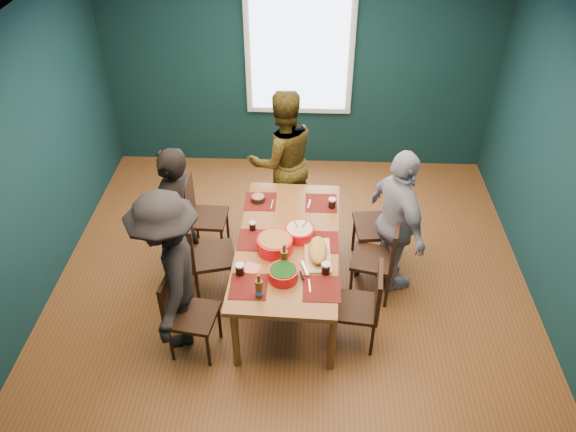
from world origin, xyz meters
name	(u,v)px	position (x,y,z in m)	size (l,w,h in m)	color
room	(293,163)	(0.00, 0.27, 1.37)	(5.01, 5.01, 2.71)	brown
dining_table	(288,247)	(-0.03, -0.13, 0.67)	(1.04, 1.97, 0.74)	brown
chair_left_far	(199,211)	(-1.03, 0.56, 0.54)	(0.43, 0.43, 0.92)	black
chair_left_mid	(202,250)	(-0.88, -0.10, 0.56)	(0.53, 0.53, 0.97)	black
chair_left_near	(183,308)	(-0.94, -0.84, 0.53)	(0.46, 0.46, 0.90)	black
chair_right_far	(388,218)	(0.99, 0.44, 0.61)	(0.51, 0.51, 1.04)	black
chair_right_mid	(383,254)	(0.91, -0.06, 0.54)	(0.50, 0.50, 0.93)	black
chair_right_near	(366,302)	(0.70, -0.69, 0.52)	(0.44, 0.44, 0.89)	black
person_far_left	(175,220)	(-1.15, 0.05, 0.80)	(0.59, 0.39, 1.61)	black
person_back	(282,160)	(-0.15, 1.16, 0.84)	(0.82, 0.64, 1.68)	black
person_right	(397,223)	(1.03, 0.11, 0.80)	(0.94, 0.39, 1.60)	white
person_near_left	(170,273)	(-1.04, -0.71, 0.82)	(1.07, 0.61, 1.65)	black
bowl_salad	(275,244)	(-0.15, -0.27, 0.81)	(0.34, 0.34, 0.14)	red
bowl_dumpling	(300,232)	(0.08, -0.07, 0.80)	(0.28, 0.28, 0.26)	red
bowl_herbs	(283,274)	(-0.05, -0.65, 0.80)	(0.27, 0.27, 0.12)	red
cutting_board	(318,251)	(0.25, -0.34, 0.80)	(0.29, 0.59, 0.13)	tan
small_bowl	(258,198)	(-0.37, 0.51, 0.77)	(0.15, 0.15, 0.06)	black
beer_bottle_a	(259,289)	(-0.24, -0.88, 0.83)	(0.07, 0.07, 0.25)	#49290D
beer_bottle_b	(284,259)	(-0.05, -0.50, 0.84)	(0.07, 0.07, 0.27)	#49290D
cola_glass_a	(240,269)	(-0.44, -0.61, 0.80)	(0.08, 0.08, 0.12)	black
cola_glass_b	(326,268)	(0.33, -0.57, 0.80)	(0.08, 0.08, 0.12)	black
cola_glass_c	(332,203)	(0.40, 0.42, 0.80)	(0.08, 0.08, 0.11)	black
cola_glass_d	(253,226)	(-0.38, 0.02, 0.79)	(0.07, 0.07, 0.09)	black
napkin_a	(324,236)	(0.31, -0.04, 0.74)	(0.13, 0.13, 0.00)	#FF6B6F
napkin_b	(251,268)	(-0.35, -0.53, 0.74)	(0.14, 0.14, 0.00)	#FF6B6F
napkin_c	(328,295)	(0.34, -0.84, 0.74)	(0.14, 0.14, 0.00)	#FF6B6F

